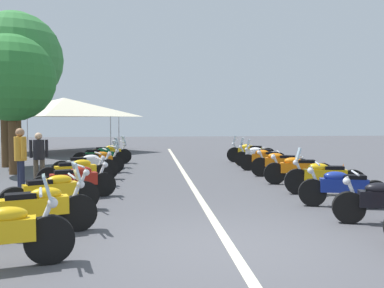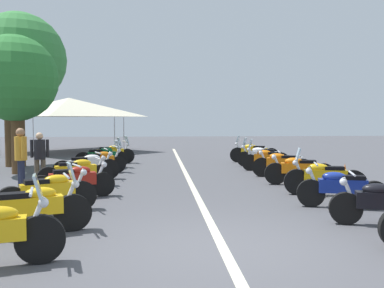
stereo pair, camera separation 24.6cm
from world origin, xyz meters
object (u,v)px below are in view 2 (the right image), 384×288
at_px(motorcycle_right_row_3, 324,177).
at_px(roadside_tree_1, 19,59).
at_px(bystander_0, 40,155).
at_px(traffic_cone_0, 345,174).
at_px(bystander_1, 21,154).
at_px(roadside_tree_2, 14,79).
at_px(motorcycle_left_row_2, 49,192).
at_px(motorcycle_right_row_7, 262,156).
at_px(motorcycle_right_row_6, 268,159).
at_px(event_tent, 69,107).
at_px(motorcycle_left_row_1, 31,208).
at_px(motorcycle_left_row_7, 102,156).
at_px(motorcycle_left_row_5, 87,166).
at_px(motorcycle_right_row_2, 342,188).
at_px(motorcycle_left_row_8, 111,153).
at_px(motorcycle_right_row_5, 282,164).
at_px(motorcycle_left_row_4, 76,172).
at_px(roadside_tree_0, 7,74).
at_px(motorcycle_right_row_4, 299,170).
at_px(motorcycle_right_row_8, 254,152).
at_px(motorcycle_left_row_3, 74,180).
at_px(motorcycle_left_row_6, 100,161).
at_px(traffic_cone_1, 326,172).

xyz_separation_m(motorcycle_right_row_3, roadside_tree_1, (7.45, 9.92, 3.93)).
height_order(bystander_0, roadside_tree_1, roadside_tree_1).
bearing_deg(traffic_cone_0, bystander_1, 93.70).
bearing_deg(traffic_cone_0, roadside_tree_2, 73.55).
xyz_separation_m(motorcycle_left_row_2, motorcycle_right_row_7, (7.96, -6.51, 0.01)).
bearing_deg(motorcycle_left_row_2, bystander_1, 91.18).
distance_m(motorcycle_left_row_2, motorcycle_right_row_6, 9.09).
distance_m(roadside_tree_2, event_tent, 9.75).
bearing_deg(event_tent, motorcycle_left_row_1, -170.24).
relative_size(motorcycle_left_row_7, bystander_0, 1.31).
relative_size(motorcycle_left_row_5, motorcycle_right_row_2, 1.06).
bearing_deg(motorcycle_left_row_8, motorcycle_right_row_6, -47.17).
relative_size(motorcycle_right_row_5, bystander_0, 1.22).
bearing_deg(motorcycle_right_row_5, motorcycle_right_row_7, -70.26).
distance_m(motorcycle_right_row_3, bystander_0, 8.07).
height_order(motorcycle_left_row_4, motorcycle_right_row_5, motorcycle_right_row_5).
distance_m(motorcycle_right_row_6, roadside_tree_0, 11.00).
bearing_deg(motorcycle_right_row_4, event_tent, -43.17).
bearing_deg(roadside_tree_1, motorcycle_left_row_5, -141.59).
relative_size(motorcycle_left_row_4, motorcycle_right_row_4, 0.98).
bearing_deg(motorcycle_right_row_8, motorcycle_left_row_3, 71.05).
relative_size(motorcycle_right_row_3, roadside_tree_2, 0.42).
height_order(motorcycle_right_row_3, motorcycle_right_row_8, motorcycle_right_row_8).
height_order(motorcycle_left_row_5, motorcycle_right_row_4, motorcycle_left_row_5).
height_order(motorcycle_left_row_8, motorcycle_right_row_2, motorcycle_left_row_8).
xyz_separation_m(motorcycle_left_row_6, motorcycle_right_row_8, (3.25, -6.38, 0.02)).
height_order(motorcycle_left_row_1, motorcycle_right_row_4, motorcycle_left_row_1).
bearing_deg(bystander_0, motorcycle_left_row_1, 0.83).
bearing_deg(motorcycle_right_row_5, motorcycle_left_row_5, 22.59).
bearing_deg(motorcycle_right_row_2, motorcycle_left_row_1, 30.19).
relative_size(motorcycle_left_row_3, bystander_1, 1.17).
height_order(motorcycle_left_row_1, traffic_cone_0, motorcycle_left_row_1).
height_order(motorcycle_left_row_1, motorcycle_left_row_6, motorcycle_left_row_1).
bearing_deg(bystander_1, motorcycle_left_row_7, 41.99).
distance_m(motorcycle_left_row_4, roadside_tree_0, 7.52).
bearing_deg(motorcycle_left_row_6, motorcycle_right_row_7, -10.75).
relative_size(motorcycle_right_row_7, roadside_tree_1, 0.32).
distance_m(motorcycle_left_row_3, motorcycle_left_row_8, 7.94).
bearing_deg(roadside_tree_0, motorcycle_left_row_7, -102.95).
relative_size(motorcycle_right_row_4, motorcycle_right_row_6, 1.06).
xyz_separation_m(traffic_cone_1, roadside_tree_1, (5.03, 10.97, 4.12)).
distance_m(motorcycle_right_row_6, event_tent, 13.67).
xyz_separation_m(motorcycle_left_row_2, roadside_tree_0, (8.84, 3.84, 3.33)).
distance_m(motorcycle_right_row_3, roadside_tree_1, 13.02).
relative_size(motorcycle_left_row_1, bystander_0, 1.27).
distance_m(motorcycle_right_row_5, motorcycle_right_row_6, 1.66).
relative_size(motorcycle_right_row_2, roadside_tree_1, 0.31).
xyz_separation_m(motorcycle_left_row_8, motorcycle_right_row_7, (-1.63, -6.30, -0.01)).
height_order(motorcycle_left_row_3, bystander_0, bystander_0).
distance_m(motorcycle_left_row_3, event_tent, 15.08).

